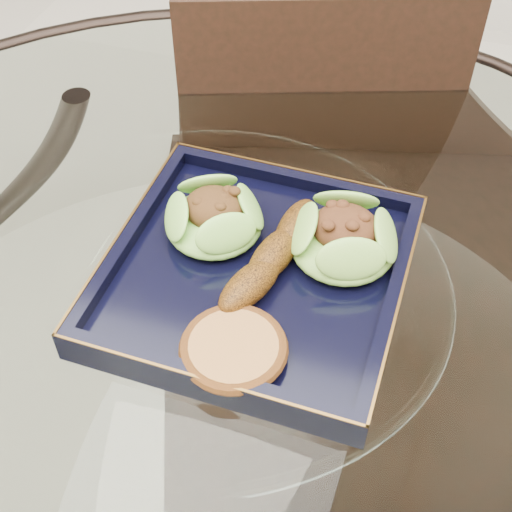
% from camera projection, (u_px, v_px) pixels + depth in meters
% --- Properties ---
extents(dining_table, '(1.13, 1.13, 0.77)m').
position_uv_depth(dining_table, '(214.00, 411.00, 0.77)').
color(dining_table, white).
rests_on(dining_table, ground).
extents(dining_chair, '(0.49, 0.49, 0.88)m').
position_uv_depth(dining_chair, '(316.00, 287.00, 1.02)').
color(dining_chair, black).
rests_on(dining_chair, ground).
extents(navy_plate, '(0.27, 0.27, 0.02)m').
position_uv_depth(navy_plate, '(256.00, 277.00, 0.67)').
color(navy_plate, black).
rests_on(navy_plate, dining_table).
extents(lettuce_wrap_left, '(0.11, 0.11, 0.03)m').
position_uv_depth(lettuce_wrap_left, '(214.00, 220.00, 0.68)').
color(lettuce_wrap_left, '#57A52F').
rests_on(lettuce_wrap_left, navy_plate).
extents(lettuce_wrap_right, '(0.11, 0.11, 0.04)m').
position_uv_depth(lettuce_wrap_right, '(343.00, 241.00, 0.66)').
color(lettuce_wrap_right, '#5A972B').
rests_on(lettuce_wrap_right, navy_plate).
extents(roasted_plantain, '(0.07, 0.16, 0.03)m').
position_uv_depth(roasted_plantain, '(274.00, 255.00, 0.66)').
color(roasted_plantain, '#64360A').
rests_on(roasted_plantain, navy_plate).
extents(crumb_patty, '(0.08, 0.08, 0.01)m').
position_uv_depth(crumb_patty, '(234.00, 350.00, 0.59)').
color(crumb_patty, '#A96B38').
rests_on(crumb_patty, navy_plate).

